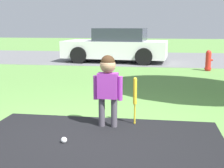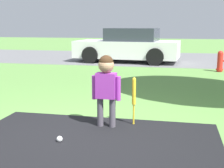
% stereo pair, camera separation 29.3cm
% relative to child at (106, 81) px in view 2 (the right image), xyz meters
% --- Properties ---
extents(ground_plane, '(60.00, 60.00, 0.00)m').
position_rel_child_xyz_m(ground_plane, '(-0.17, -0.57, -0.69)').
color(ground_plane, '#5B8C42').
extents(street_strip, '(40.00, 6.00, 0.01)m').
position_rel_child_xyz_m(street_strip, '(-0.17, 9.65, -0.68)').
color(street_strip, slate).
rests_on(street_strip, ground).
extents(child, '(0.43, 0.23, 1.06)m').
position_rel_child_xyz_m(child, '(0.00, 0.00, 0.00)').
color(child, '#4C4751').
rests_on(child, ground).
extents(baseball_bat, '(0.06, 0.06, 0.72)m').
position_rel_child_xyz_m(baseball_bat, '(0.38, 0.18, -0.22)').
color(baseball_bat, yellow).
rests_on(baseball_bat, ground).
extents(sports_ball, '(0.08, 0.08, 0.08)m').
position_rel_child_xyz_m(sports_ball, '(-0.45, -0.73, -0.65)').
color(sports_ball, white).
rests_on(sports_ball, ground).
extents(fire_hydrant, '(0.25, 0.22, 0.67)m').
position_rel_child_xyz_m(fire_hydrant, '(2.30, 6.07, -0.36)').
color(fire_hydrant, red).
rests_on(fire_hydrant, ground).
extents(parked_car, '(4.20, 2.24, 1.34)m').
position_rel_child_xyz_m(parked_car, '(-0.98, 8.13, -0.05)').
color(parked_car, silver).
rests_on(parked_car, ground).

